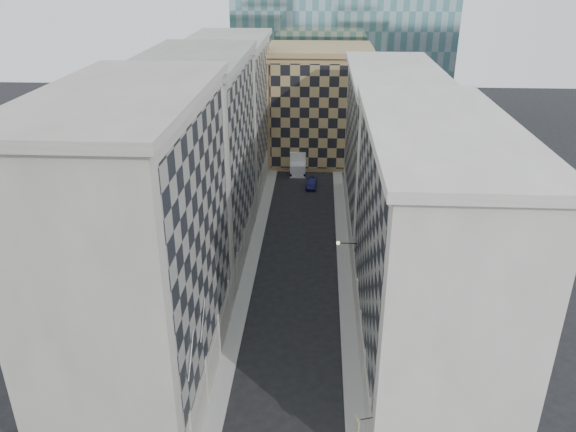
% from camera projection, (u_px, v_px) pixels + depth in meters
% --- Properties ---
extents(sidewalk_west, '(1.50, 100.00, 0.15)m').
position_uv_depth(sidewalk_west, '(251.00, 265.00, 63.21)').
color(sidewalk_west, '#989892').
rests_on(sidewalk_west, ground).
extents(sidewalk_east, '(1.50, 100.00, 0.15)m').
position_uv_depth(sidewalk_east, '(344.00, 267.00, 62.68)').
color(sidewalk_east, '#989892').
rests_on(sidewalk_east, ground).
extents(bldg_left_a, '(10.80, 22.80, 23.70)m').
position_uv_depth(bldg_left_a, '(141.00, 251.00, 41.36)').
color(bldg_left_a, gray).
rests_on(bldg_left_a, ground).
extents(bldg_left_b, '(10.80, 22.80, 22.70)m').
position_uv_depth(bldg_left_b, '(200.00, 160.00, 61.55)').
color(bldg_left_b, gray).
rests_on(bldg_left_b, ground).
extents(bldg_left_c, '(10.80, 22.80, 21.70)m').
position_uv_depth(bldg_left_c, '(230.00, 115.00, 81.73)').
color(bldg_left_c, gray).
rests_on(bldg_left_c, ground).
extents(bldg_right_a, '(10.80, 26.80, 20.70)m').
position_uv_depth(bldg_right_a, '(427.00, 251.00, 44.51)').
color(bldg_right_a, '#B5B1A6').
rests_on(bldg_right_a, ground).
extents(bldg_right_b, '(10.80, 28.80, 19.70)m').
position_uv_depth(bldg_right_b, '(390.00, 151.00, 69.22)').
color(bldg_right_b, '#B5B1A6').
rests_on(bldg_right_b, ground).
extents(tan_block, '(16.80, 14.80, 18.80)m').
position_uv_depth(tan_block, '(319.00, 105.00, 93.36)').
color(tan_block, tan).
rests_on(tan_block, ground).
extents(flagpoles_left, '(0.10, 6.33, 2.33)m').
position_uv_depth(flagpoles_left, '(197.00, 337.00, 38.16)').
color(flagpoles_left, gray).
rests_on(flagpoles_left, ground).
extents(bracket_lamp, '(1.98, 0.36, 0.36)m').
position_uv_depth(bracket_lamp, '(340.00, 243.00, 54.73)').
color(bracket_lamp, black).
rests_on(bracket_lamp, ground).
extents(box_truck, '(2.72, 6.29, 3.41)m').
position_uv_depth(box_truck, '(298.00, 162.00, 90.96)').
color(box_truck, silver).
rests_on(box_truck, ground).
extents(dark_car, '(1.70, 4.23, 1.37)m').
position_uv_depth(dark_car, '(312.00, 183.00, 84.74)').
color(dark_car, '#10123C').
rests_on(dark_car, ground).
extents(shop_sign, '(1.18, 0.76, 0.86)m').
position_uv_depth(shop_sign, '(358.00, 423.00, 36.61)').
color(shop_sign, black).
rests_on(shop_sign, ground).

